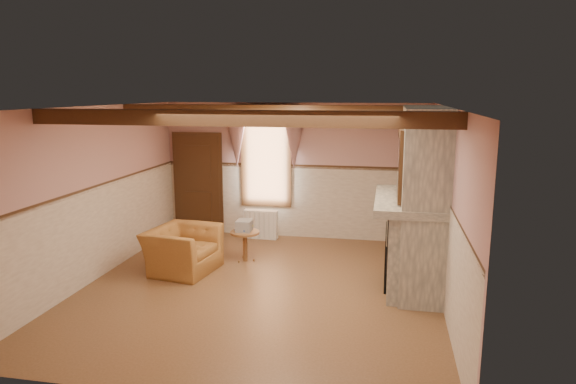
% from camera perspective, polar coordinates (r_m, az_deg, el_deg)
% --- Properties ---
extents(floor, '(5.50, 6.00, 0.01)m').
position_cam_1_polar(floor, '(8.18, -3.11, -10.61)').
color(floor, brown).
rests_on(floor, ground).
extents(ceiling, '(5.50, 6.00, 0.01)m').
position_cam_1_polar(ceiling, '(7.60, -3.34, 9.41)').
color(ceiling, silver).
rests_on(ceiling, wall_back).
extents(wall_back, '(5.50, 0.02, 2.80)m').
position_cam_1_polar(wall_back, '(10.65, 0.74, 2.36)').
color(wall_back, tan).
rests_on(wall_back, floor).
extents(wall_front, '(5.50, 0.02, 2.80)m').
position_cam_1_polar(wall_front, '(5.02, -11.74, -8.05)').
color(wall_front, tan).
rests_on(wall_front, floor).
extents(wall_left, '(0.02, 6.00, 2.80)m').
position_cam_1_polar(wall_left, '(8.84, -20.77, -0.20)').
color(wall_left, tan).
rests_on(wall_left, floor).
extents(wall_right, '(0.02, 6.00, 2.80)m').
position_cam_1_polar(wall_right, '(7.59, 17.37, -1.77)').
color(wall_right, tan).
rests_on(wall_right, floor).
extents(wainscot, '(5.50, 6.00, 1.50)m').
position_cam_1_polar(wainscot, '(7.93, -3.17, -5.57)').
color(wainscot, beige).
rests_on(wainscot, floor).
extents(chair_rail, '(5.50, 6.00, 0.08)m').
position_cam_1_polar(chair_rail, '(7.75, -3.23, -0.25)').
color(chair_rail, black).
rests_on(chair_rail, wainscot).
extents(firebox, '(0.20, 0.95, 0.90)m').
position_cam_1_polar(firebox, '(8.37, 11.40, -7.03)').
color(firebox, black).
rests_on(firebox, floor).
extents(armchair, '(1.17, 1.30, 0.75)m').
position_cam_1_polar(armchair, '(8.96, -11.63, -6.30)').
color(armchair, '#9E662D').
rests_on(armchair, floor).
extents(side_table, '(0.70, 0.70, 0.55)m').
position_cam_1_polar(side_table, '(9.35, -4.79, -6.01)').
color(side_table, brown).
rests_on(side_table, floor).
extents(book_stack, '(0.27, 0.33, 0.20)m').
position_cam_1_polar(book_stack, '(9.28, -4.87, -3.73)').
color(book_stack, '#B7AD8C').
rests_on(book_stack, side_table).
extents(radiator, '(0.71, 0.20, 0.60)m').
position_cam_1_polar(radiator, '(10.73, -3.04, -3.60)').
color(radiator, white).
rests_on(radiator, floor).
extents(bowl, '(0.33, 0.33, 0.08)m').
position_cam_1_polar(bowl, '(8.33, 13.35, -0.00)').
color(bowl, brown).
rests_on(bowl, mantel).
extents(mantel_clock, '(0.14, 0.24, 0.20)m').
position_cam_1_polar(mantel_clock, '(8.85, 13.24, 1.04)').
color(mantel_clock, black).
rests_on(mantel_clock, mantel).
extents(oil_lamp, '(0.11, 0.11, 0.28)m').
position_cam_1_polar(oil_lamp, '(8.55, 13.32, 0.96)').
color(oil_lamp, gold).
rests_on(oil_lamp, mantel).
extents(candle_red, '(0.06, 0.06, 0.16)m').
position_cam_1_polar(candle_red, '(7.54, 13.58, -0.87)').
color(candle_red, maroon).
rests_on(candle_red, mantel).
extents(jar_yellow, '(0.06, 0.06, 0.12)m').
position_cam_1_polar(jar_yellow, '(7.86, 13.48, -0.53)').
color(jar_yellow, gold).
rests_on(jar_yellow, mantel).
extents(fireplace, '(0.85, 2.00, 2.80)m').
position_cam_1_polar(fireplace, '(8.14, 14.65, -0.76)').
color(fireplace, gray).
rests_on(fireplace, floor).
extents(mantel, '(1.05, 2.05, 0.12)m').
position_cam_1_polar(mantel, '(8.14, 13.37, -0.99)').
color(mantel, gray).
rests_on(mantel, fireplace).
extents(overmantel_mirror, '(0.06, 1.44, 1.04)m').
position_cam_1_polar(overmantel_mirror, '(8.03, 12.25, 3.32)').
color(overmantel_mirror, silver).
rests_on(overmantel_mirror, fireplace).
extents(door, '(1.10, 0.10, 2.10)m').
position_cam_1_polar(door, '(11.21, -9.93, 0.83)').
color(door, black).
rests_on(door, floor).
extents(window, '(1.06, 0.08, 2.02)m').
position_cam_1_polar(window, '(10.71, -2.45, 3.75)').
color(window, white).
rests_on(window, wall_back).
extents(window_drapes, '(1.30, 0.14, 1.40)m').
position_cam_1_polar(window_drapes, '(10.56, -2.59, 6.92)').
color(window_drapes, gray).
rests_on(window_drapes, wall_back).
extents(ceiling_beam_front, '(5.50, 0.18, 0.20)m').
position_cam_1_polar(ceiling_beam_front, '(6.45, -5.99, 8.16)').
color(ceiling_beam_front, black).
rests_on(ceiling_beam_front, ceiling).
extents(ceiling_beam_back, '(5.50, 0.18, 0.20)m').
position_cam_1_polar(ceiling_beam_back, '(8.77, -1.37, 9.00)').
color(ceiling_beam_back, black).
rests_on(ceiling_beam_back, ceiling).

